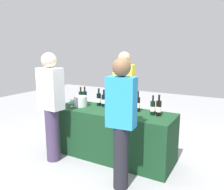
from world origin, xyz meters
name	(u,v)px	position (x,y,z in m)	size (l,w,h in m)	color
ground_plane	(112,156)	(0.00, 0.00, 0.00)	(12.00, 12.00, 0.00)	gray
tasting_table	(112,134)	(0.00, 0.00, 0.39)	(1.98, 0.68, 0.78)	#14381E
wine_bottle_0	(81,97)	(-0.74, 0.17, 0.89)	(0.08, 0.08, 0.30)	black
wine_bottle_1	(85,98)	(-0.64, 0.15, 0.90)	(0.07, 0.07, 0.31)	black
wine_bottle_2	(99,99)	(-0.36, 0.17, 0.89)	(0.08, 0.08, 0.30)	black
wine_bottle_3	(104,100)	(-0.25, 0.17, 0.89)	(0.08, 0.08, 0.29)	black
wine_bottle_4	(108,101)	(-0.12, 0.08, 0.90)	(0.07, 0.07, 0.32)	black
wine_bottle_5	(138,104)	(0.38, 0.14, 0.90)	(0.07, 0.07, 0.32)	black
wine_bottle_6	(153,108)	(0.65, 0.08, 0.89)	(0.07, 0.07, 0.29)	black
wine_bottle_7	(159,108)	(0.74, 0.07, 0.90)	(0.08, 0.08, 0.31)	black
wine_glass_0	(72,101)	(-0.72, -0.11, 0.88)	(0.07, 0.07, 0.14)	silver
wine_glass_1	(125,107)	(0.27, -0.09, 0.89)	(0.07, 0.07, 0.14)	silver
wine_glass_2	(133,110)	(0.41, -0.11, 0.87)	(0.06, 0.06, 0.13)	silver
ice_bucket	(81,101)	(-0.59, -0.03, 0.87)	(0.22, 0.22, 0.18)	silver
server_pouring	(124,93)	(-0.11, 0.64, 0.94)	(0.38, 0.24, 1.70)	brown
guest_0	(51,103)	(-0.76, -0.56, 0.93)	(0.41, 0.25, 1.69)	#3F3351
guest_1	(121,119)	(0.52, -0.70, 0.91)	(0.36, 0.22, 1.64)	black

